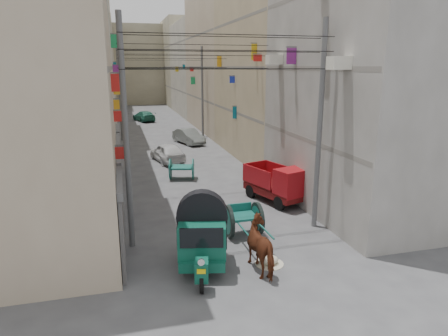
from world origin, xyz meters
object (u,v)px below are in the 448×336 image
object	(u,v)px
mini_truck	(280,186)
second_cart	(182,168)
auto_rickshaw	(202,234)
distant_car_grey	(189,136)
feed_sack	(269,260)
horse	(264,246)
distant_car_white	(167,152)
tonga_cart	(243,219)
distant_car_green	(144,116)

from	to	relation	value
mini_truck	second_cart	distance (m)	6.55
auto_rickshaw	distant_car_grey	xyz separation A→B (m)	(3.21, 21.14, -0.55)
mini_truck	feed_sack	bearing A→B (deg)	-134.13
distant_car_grey	mini_truck	bearing A→B (deg)	-102.16
second_cart	horse	world-z (taller)	horse
distant_car_white	distant_car_grey	world-z (taller)	distant_car_white
mini_truck	horse	world-z (taller)	mini_truck
mini_truck	distant_car_white	distance (m)	10.69
mini_truck	feed_sack	xyz separation A→B (m)	(-2.64, -5.48, -0.73)
tonga_cart	feed_sack	distance (m)	2.48
auto_rickshaw	distant_car_white	xyz separation A→B (m)	(0.70, 15.05, -0.52)
second_cart	distant_car_grey	bearing A→B (deg)	91.99
distant_car_green	distant_car_white	bearing A→B (deg)	74.60
tonga_cart	auto_rickshaw	bearing A→B (deg)	-134.95
mini_truck	second_cart	size ratio (longest dim) A/B	2.19
second_cart	distant_car_white	size ratio (longest dim) A/B	0.43
second_cart	distant_car_green	size ratio (longest dim) A/B	0.39
tonga_cart	distant_car_grey	bearing A→B (deg)	85.07
second_cart	feed_sack	xyz separation A→B (m)	(1.19, -10.79, -0.49)
mini_truck	distant_car_grey	distance (m)	16.04
mini_truck	second_cart	xyz separation A→B (m)	(-3.83, 5.31, -0.23)
feed_sack	distant_car_green	bearing A→B (deg)	92.50
distant_car_green	mini_truck	bearing A→B (deg)	81.96
auto_rickshaw	distant_car_green	xyz separation A→B (m)	(0.56, 36.44, -0.56)
feed_sack	distant_car_green	xyz separation A→B (m)	(-1.60, 36.74, 0.45)
distant_car_grey	distant_car_green	xyz separation A→B (m)	(-2.65, 15.30, -0.01)
auto_rickshaw	second_cart	distance (m)	10.55
feed_sack	distant_car_white	bearing A→B (deg)	95.45
mini_truck	distant_car_grey	xyz separation A→B (m)	(-1.59, 15.96, -0.26)
distant_car_green	tonga_cart	bearing A→B (deg)	76.68
mini_truck	horse	size ratio (longest dim) A/B	1.82
horse	tonga_cart	bearing A→B (deg)	-100.13
second_cart	tonga_cart	bearing A→B (deg)	-68.97
horse	distant_car_white	xyz separation A→B (m)	(-1.15, 15.66, -0.17)
distant_car_grey	distant_car_white	bearing A→B (deg)	-130.29
feed_sack	distant_car_white	world-z (taller)	distant_car_white
tonga_cart	horse	xyz separation A→B (m)	(-0.17, -2.73, 0.17)
tonga_cart	mini_truck	world-z (taller)	mini_truck
tonga_cart	mini_truck	distance (m)	4.14
auto_rickshaw	distant_car_grey	size ratio (longest dim) A/B	0.78
auto_rickshaw	distant_car_grey	distance (m)	21.39
second_cart	distant_car_green	bearing A→B (deg)	104.79
tonga_cart	distant_car_white	xyz separation A→B (m)	(-1.33, 12.93, -0.01)
mini_truck	distant_car_green	distance (m)	31.54
distant_car_grey	auto_rickshaw	bearing A→B (deg)	-116.47
mini_truck	distant_car_green	size ratio (longest dim) A/B	0.85
distant_car_white	distant_car_grey	size ratio (longest dim) A/B	1.02
horse	feed_sack	bearing A→B (deg)	-142.30
auto_rickshaw	distant_car_grey	bearing A→B (deg)	94.29
tonga_cart	feed_sack	xyz separation A→B (m)	(0.14, -2.43, -0.50)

